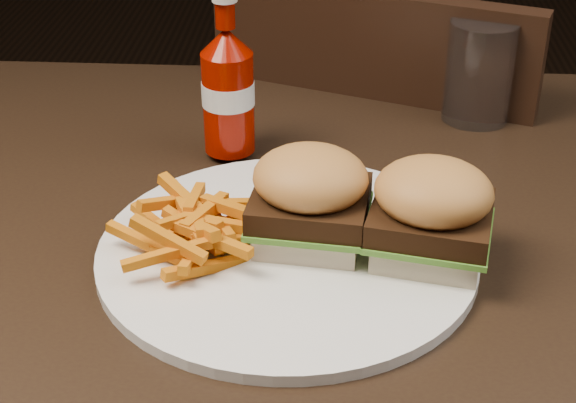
# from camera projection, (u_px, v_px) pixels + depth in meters

# --- Properties ---
(dining_table) EXTENTS (1.20, 0.80, 0.04)m
(dining_table) POSITION_uv_depth(u_px,v_px,m) (287.00, 255.00, 0.80)
(dining_table) COLOR black
(dining_table) RESTS_ON ground
(chair_far) EXTENTS (0.53, 0.53, 0.04)m
(chair_far) POSITION_uv_depth(u_px,v_px,m) (398.00, 238.00, 1.37)
(chair_far) COLOR black
(chair_far) RESTS_ON ground
(plate) EXTENTS (0.33, 0.33, 0.01)m
(plate) POSITION_uv_depth(u_px,v_px,m) (287.00, 252.00, 0.76)
(plate) COLOR white
(plate) RESTS_ON dining_table
(sandwich_half_a) EXTENTS (0.10, 0.09, 0.02)m
(sandwich_half_a) POSITION_uv_depth(u_px,v_px,m) (310.00, 229.00, 0.76)
(sandwich_half_a) COLOR beige
(sandwich_half_a) RESTS_ON plate
(sandwich_half_b) EXTENTS (0.10, 0.10, 0.02)m
(sandwich_half_b) POSITION_uv_depth(u_px,v_px,m) (429.00, 244.00, 0.74)
(sandwich_half_b) COLOR beige
(sandwich_half_b) RESTS_ON plate
(fries_pile) EXTENTS (0.13, 0.13, 0.05)m
(fries_pile) POSITION_uv_depth(u_px,v_px,m) (195.00, 224.00, 0.75)
(fries_pile) COLOR #CE6510
(fries_pile) RESTS_ON plate
(ketchup_bottle) EXTENTS (0.07, 0.07, 0.11)m
(ketchup_bottle) POSITION_uv_depth(u_px,v_px,m) (228.00, 102.00, 0.90)
(ketchup_bottle) COLOR #810B00
(ketchup_bottle) RESTS_ON dining_table
(tumbler) EXTENTS (0.08, 0.08, 0.12)m
(tumbler) POSITION_uv_depth(u_px,v_px,m) (479.00, 73.00, 0.98)
(tumbler) COLOR white
(tumbler) RESTS_ON dining_table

